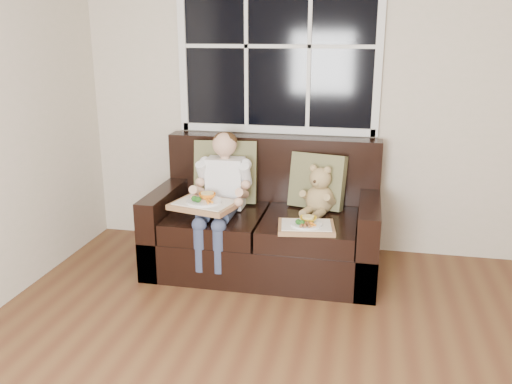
% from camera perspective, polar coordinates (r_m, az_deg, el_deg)
% --- Properties ---
extents(room_walls, '(4.52, 5.02, 2.71)m').
position_cam_1_polar(room_walls, '(1.85, 9.62, 11.09)').
color(room_walls, beige).
rests_on(room_walls, ground).
extents(window_back, '(1.62, 0.04, 1.37)m').
position_cam_1_polar(window_back, '(4.39, 2.30, 15.09)').
color(window_back, black).
rests_on(window_back, room_walls).
extents(loveseat, '(1.70, 0.92, 0.96)m').
position_cam_1_polar(loveseat, '(4.19, 1.03, -3.73)').
color(loveseat, black).
rests_on(loveseat, ground).
extents(pillow_left, '(0.51, 0.28, 0.50)m').
position_cam_1_polar(pillow_left, '(4.29, -3.19, 2.14)').
color(pillow_left, '#686740').
rests_on(pillow_left, loveseat).
extents(pillow_right, '(0.45, 0.28, 0.43)m').
position_cam_1_polar(pillow_right, '(4.18, 6.48, 1.15)').
color(pillow_right, '#686740').
rests_on(pillow_right, loveseat).
extents(child, '(0.40, 0.60, 0.92)m').
position_cam_1_polar(child, '(4.04, -3.61, 0.62)').
color(child, silver).
rests_on(child, loveseat).
extents(teddy_bear, '(0.26, 0.31, 0.38)m').
position_cam_1_polar(teddy_bear, '(4.07, 6.73, -0.16)').
color(teddy_bear, tan).
rests_on(teddy_bear, loveseat).
extents(tray_left, '(0.51, 0.43, 0.10)m').
position_cam_1_polar(tray_left, '(3.90, -5.43, -1.20)').
color(tray_left, '#A16849').
rests_on(tray_left, child).
extents(tray_right, '(0.42, 0.35, 0.09)m').
position_cam_1_polar(tray_right, '(3.75, 5.31, -3.56)').
color(tray_right, '#A16849').
rests_on(tray_right, loveseat).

